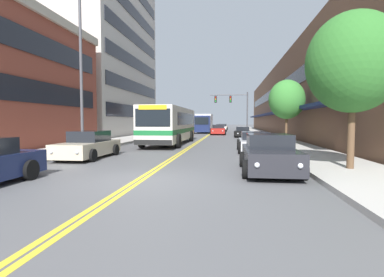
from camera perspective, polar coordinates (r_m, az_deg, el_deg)
ground_plane at (r=46.20m, az=3.69°, el=1.00°), size 240.00×240.00×0.00m
sidewalk_left at (r=47.18m, az=-5.01°, el=1.15°), size 3.31×106.00×0.16m
sidewalk_right at (r=46.32m, az=12.56°, el=1.04°), size 3.31×106.00×0.16m
centre_line at (r=46.20m, az=3.69°, el=1.01°), size 0.34×106.00×0.01m
office_tower_left at (r=42.44m, az=-18.82°, el=17.25°), size 12.08×20.47×24.41m
storefront_row_right at (r=47.29m, az=19.80°, el=6.67°), size 9.10×68.00×9.58m
city_bus at (r=24.69m, az=-4.02°, el=2.83°), size 2.86×11.64×2.91m
car_slate_blue_parked_left_near at (r=40.38m, az=-3.16°, el=1.53°), size 2.04×4.64×1.30m
car_champagne_parked_left_far at (r=16.02m, az=-19.09°, el=-1.30°), size 1.97×4.58×1.37m
car_charcoal_parked_right_foreground at (r=11.24m, az=14.49°, el=-3.03°), size 2.03×4.27×1.40m
car_black_parked_right_mid at (r=35.85m, az=9.60°, el=1.20°), size 1.98×4.45×1.21m
car_silver_parked_right_far at (r=18.59m, az=11.82°, el=-0.73°), size 2.05×4.16×1.22m
car_beige_moving_lead at (r=65.29m, az=5.84°, el=2.20°), size 2.21×4.72×1.28m
car_red_moving_second at (r=41.55m, az=5.05°, el=1.63°), size 2.09×4.51×1.38m
car_white_moving_third at (r=54.24m, az=5.54°, el=2.01°), size 2.20×4.56×1.33m
box_truck at (r=47.39m, az=2.25°, el=2.95°), size 2.76×7.20×2.97m
traffic_signal_mast at (r=41.92m, az=8.00°, el=6.41°), size 5.21×0.38×5.84m
street_lamp_left_near at (r=17.92m, az=-19.52°, el=14.90°), size 2.54×0.28×9.42m
street_tree_right_near at (r=12.30m, az=28.36°, el=12.58°), size 3.23×3.23×5.55m
street_tree_right_mid at (r=24.69m, az=17.60°, el=7.09°), size 2.78×2.78×4.93m
fire_hydrant at (r=20.93m, az=15.76°, el=-0.44°), size 0.30×0.22×0.75m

